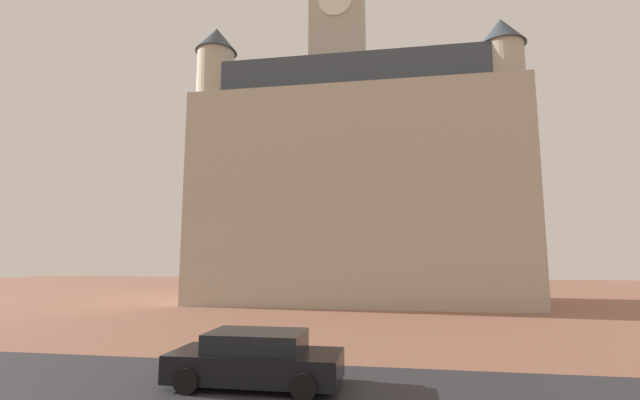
{
  "coord_description": "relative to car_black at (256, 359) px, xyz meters",
  "views": [
    {
      "loc": [
        1.9,
        0.33,
        3.38
      ],
      "look_at": [
        0.0,
        11.89,
        4.94
      ],
      "focal_mm": 24.01,
      "sensor_mm": 36.0,
      "label": 1
    }
  ],
  "objects": [
    {
      "name": "landmark_building",
      "position": [
        0.88,
        22.0,
        8.81
      ],
      "size": [
        24.15,
        11.16,
        30.94
      ],
      "color": "#B2A893",
      "rests_on": "ground_plane"
    },
    {
      "name": "car_black",
      "position": [
        0.0,
        0.0,
        0.0
      ],
      "size": [
        4.52,
        2.1,
        1.4
      ],
      "color": "black",
      "rests_on": "ground_plane"
    }
  ]
}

